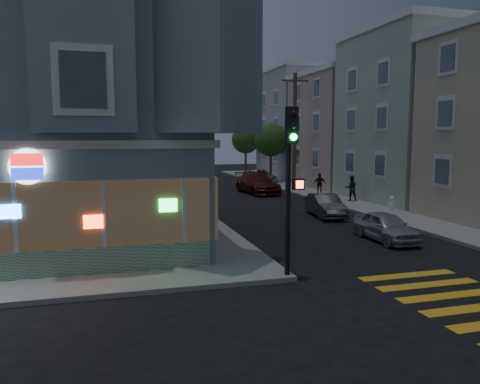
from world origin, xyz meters
name	(u,v)px	position (x,y,z in m)	size (l,w,h in m)	color
ground	(212,318)	(0.00, 0.00, 0.00)	(120.00, 120.00, 0.00)	black
sidewalk_ne	(420,187)	(23.00, 23.00, 0.07)	(24.00, 42.00, 0.15)	gray
corner_building	(10,98)	(-6.00, 10.98, 5.82)	(14.60, 14.60, 11.40)	slate
row_house_b	(446,119)	(19.50, 16.00, 5.40)	(12.00, 8.60, 10.50)	#A6B8A0
row_house_c	(372,132)	(19.50, 25.00, 4.65)	(12.00, 8.60, 9.00)	#BBA590
row_house_d	(325,125)	(19.50, 34.00, 5.40)	(12.00, 8.60, 10.50)	#9991A0
utility_pole	(294,130)	(12.00, 24.00, 4.80)	(2.20, 0.30, 9.00)	#4C3826
street_tree_near	(271,140)	(12.20, 30.00, 3.94)	(3.00, 3.00, 5.30)	#4C3826
street_tree_far	(246,140)	(12.20, 38.00, 3.94)	(3.00, 3.00, 5.30)	#4C3826
pedestrian_a	(351,188)	(12.81, 16.38, 0.95)	(0.78, 0.61, 1.61)	black
pedestrian_b	(320,184)	(12.19, 19.71, 0.92)	(0.90, 0.37, 1.54)	black
parked_car_a	(386,227)	(8.60, 6.04, 0.59)	(1.40, 3.48, 1.19)	#B2B4BB
parked_car_b	(325,205)	(8.83, 12.00, 0.61)	(1.28, 3.68, 1.21)	#3C3E41
parked_car_c	(257,183)	(8.60, 22.88, 0.75)	(2.10, 5.17, 1.50)	#501812
parked_car_d	(260,177)	(10.70, 28.57, 0.70)	(2.32, 5.02, 1.40)	#93969C
traffic_signal	(291,163)	(2.82, 2.18, 3.49)	(0.58, 0.55, 4.94)	black
fire_hydrant	(392,203)	(12.91, 12.07, 0.58)	(0.47, 0.27, 0.81)	white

